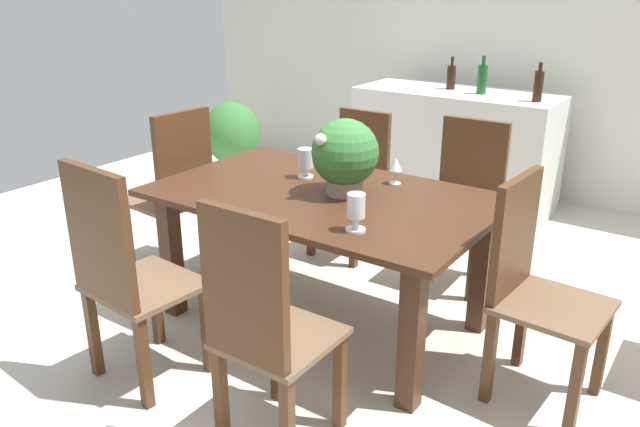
% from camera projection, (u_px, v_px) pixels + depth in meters
% --- Properties ---
extents(ground_plane, '(7.04, 7.04, 0.00)m').
position_uv_depth(ground_plane, '(342.00, 305.00, 3.65)').
color(ground_plane, beige).
extents(back_wall, '(6.40, 0.10, 2.60)m').
position_uv_depth(back_wall, '(516.00, 38.00, 5.19)').
color(back_wall, silver).
rests_on(back_wall, ground).
extents(dining_table, '(1.73, 1.07, 0.74)m').
position_uv_depth(dining_table, '(323.00, 215.00, 3.27)').
color(dining_table, '#422616').
rests_on(dining_table, ground).
extents(chair_near_right, '(0.41, 0.43, 1.05)m').
position_uv_depth(chair_near_right, '(263.00, 325.00, 2.34)').
color(chair_near_right, '#4C2D19').
rests_on(chair_near_right, ground).
extents(chair_far_right, '(0.45, 0.45, 0.98)m').
position_uv_depth(chair_far_right, '(465.00, 193.00, 3.83)').
color(chair_far_right, '#4C2D19').
rests_on(chair_far_right, ground).
extents(chair_head_end, '(0.50, 0.47, 1.05)m').
position_uv_depth(chair_head_end, '(176.00, 187.00, 3.86)').
color(chair_head_end, '#4C2D19').
rests_on(chair_head_end, ground).
extents(chair_far_left, '(0.41, 0.45, 0.94)m').
position_uv_depth(chair_far_left, '(355.00, 175.00, 4.25)').
color(chair_far_left, '#4C2D19').
rests_on(chair_far_left, ground).
extents(chair_near_left, '(0.50, 0.47, 1.06)m').
position_uv_depth(chair_near_left, '(122.00, 269.00, 2.75)').
color(chair_near_left, '#4C2D19').
rests_on(chair_near_left, ground).
extents(chair_foot_end, '(0.47, 0.46, 1.00)m').
position_uv_depth(chair_foot_end, '(532.00, 280.00, 2.72)').
color(chair_foot_end, '#4C2D19').
rests_on(chair_foot_end, ground).
extents(flower_centerpiece, '(0.34, 0.35, 0.39)m').
position_uv_depth(flower_centerpiece, '(345.00, 155.00, 3.15)').
color(flower_centerpiece, gray).
rests_on(flower_centerpiece, dining_table).
extents(crystal_vase_left, '(0.09, 0.09, 0.17)m').
position_uv_depth(crystal_vase_left, '(356.00, 209.00, 2.72)').
color(crystal_vase_left, silver).
rests_on(crystal_vase_left, dining_table).
extents(crystal_vase_center_near, '(0.09, 0.09, 0.16)m').
position_uv_depth(crystal_vase_center_near, '(305.00, 160.00, 3.44)').
color(crystal_vase_center_near, silver).
rests_on(crystal_vase_center_near, dining_table).
extents(wine_glass, '(0.07, 0.07, 0.15)m').
position_uv_depth(wine_glass, '(396.00, 165.00, 3.34)').
color(wine_glass, silver).
rests_on(wine_glass, dining_table).
extents(kitchen_counter, '(1.57, 0.67, 0.94)m').
position_uv_depth(kitchen_counter, '(454.00, 149.00, 5.09)').
color(kitchen_counter, silver).
rests_on(kitchen_counter, ground).
extents(wine_bottle_green, '(0.07, 0.07, 0.28)m').
position_uv_depth(wine_bottle_green, '(482.00, 79.00, 4.77)').
color(wine_bottle_green, '#194C1E').
rests_on(wine_bottle_green, kitchen_counter).
extents(wine_bottle_amber, '(0.07, 0.07, 0.28)m').
position_uv_depth(wine_bottle_amber, '(538.00, 86.00, 4.47)').
color(wine_bottle_amber, black).
rests_on(wine_bottle_amber, kitchen_counter).
extents(wine_bottle_clear, '(0.07, 0.07, 0.25)m').
position_uv_depth(wine_bottle_clear, '(451.00, 77.00, 4.97)').
color(wine_bottle_clear, black).
rests_on(wine_bottle_clear, kitchen_counter).
extents(potted_plant_floor, '(0.53, 0.53, 0.68)m').
position_uv_depth(potted_plant_floor, '(232.00, 134.00, 5.94)').
color(potted_plant_floor, '#9E9384').
rests_on(potted_plant_floor, ground).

